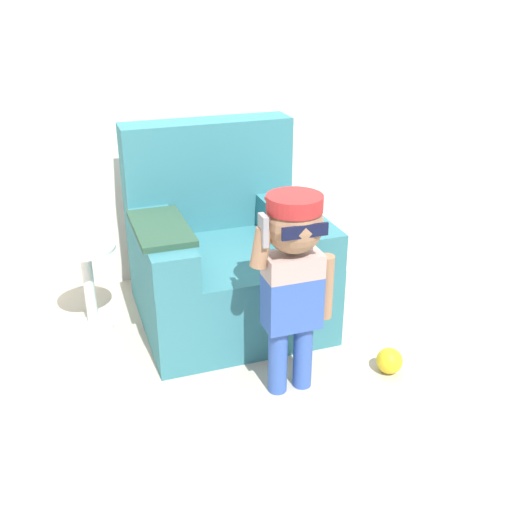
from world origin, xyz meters
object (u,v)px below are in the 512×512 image
(person_child, at_px, (293,265))
(toy_ball, at_px, (389,361))
(armchair, at_px, (223,254))
(side_table, at_px, (88,280))

(person_child, bearing_deg, toy_ball, -5.29)
(armchair, xyz_separation_m, side_table, (-0.73, 0.06, -0.07))
(side_table, xyz_separation_m, toy_ball, (1.32, -0.89, -0.23))
(armchair, bearing_deg, toy_ball, -54.31)
(armchair, bearing_deg, person_child, -83.28)
(side_table, bearing_deg, person_child, -45.80)
(armchair, bearing_deg, side_table, 174.91)
(armchair, xyz_separation_m, toy_ball, (0.59, -0.82, -0.30))
(side_table, distance_m, toy_ball, 1.60)
(armchair, relative_size, toy_ball, 8.19)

